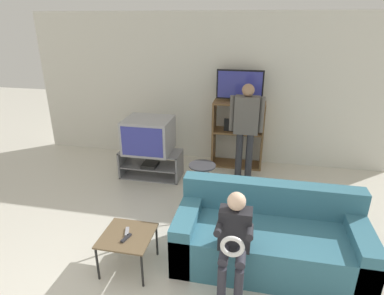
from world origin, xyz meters
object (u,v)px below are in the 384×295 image
couch (268,239)px  remote_control_black (126,238)px  snack_table (127,238)px  television_main (149,135)px  person_standing_adult (246,123)px  television_flat (240,87)px  folding_stool (202,173)px  media_shelf (238,134)px  tv_stand (151,164)px  person_seated_child (234,238)px  remote_control_white (127,232)px

couch → remote_control_black: bearing=-162.4°
snack_table → couch: bearing=15.1°
remote_control_black → television_main: bearing=118.6°
person_standing_adult → snack_table: bearing=-114.4°
television_flat → folding_stool: 1.83m
media_shelf → person_standing_adult: (0.15, -0.48, 0.35)m
television_flat → television_main: bearing=-151.2°
person_standing_adult → couch: bearing=-79.2°
television_flat → person_standing_adult: bearing=-72.5°
tv_stand → television_flat: 1.96m
person_seated_child → couch: bearing=55.6°
snack_table → person_standing_adult: size_ratio=0.33×
folding_stool → remote_control_black: bearing=-112.0°
remote_control_white → person_standing_adult: bearing=47.5°
folding_stool → remote_control_black: size_ratio=4.69×
tv_stand → media_shelf: bearing=28.8°
couch → person_standing_adult: (-0.37, 1.96, 0.66)m
person_standing_adult → remote_control_white: bearing=-115.0°
television_flat → snack_table: size_ratio=1.50×
snack_table → remote_control_black: size_ratio=3.61×
television_main → folding_stool: bearing=-38.6°
media_shelf → folding_stool: 1.59m
television_main → remote_control_white: bearing=-77.6°
person_seated_child → television_flat: bearing=93.7°
remote_control_white → television_flat: bearing=54.4°
media_shelf → remote_control_white: media_shelf is taller
couch → person_standing_adult: size_ratio=1.25×
television_flat → remote_control_black: (-0.89, -2.91, -1.00)m
television_flat → remote_control_black: size_ratio=5.40×
snack_table → person_seated_child: (1.10, -0.11, 0.26)m
snack_table → person_standing_adult: bearing=65.6°
television_main → folding_stool: 1.32m
television_main → person_seated_child: bearing=-54.7°
remote_control_white → person_standing_adult: 2.60m
remote_control_black → person_seated_child: size_ratio=0.14×
tv_stand → person_standing_adult: 1.69m
remote_control_white → television_main: bearing=84.9°
television_main → person_standing_adult: bearing=9.2°
remote_control_white → snack_table: bearing=-85.3°
television_main → remote_control_black: 2.23m
television_flat → person_seated_child: bearing=-86.3°
television_main → couch: (1.90, -1.71, -0.44)m
couch → tv_stand: bearing=138.1°
television_flat → folding_stool: bearing=-102.5°
snack_table → remote_control_white: (-0.01, 0.04, 0.05)m
tv_stand → couch: (1.88, -1.69, 0.07)m
television_main → person_seated_child: size_ratio=0.71×
media_shelf → snack_table: size_ratio=2.25×
person_seated_child → tv_stand: bearing=125.1°
remote_control_black → couch: couch is taller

